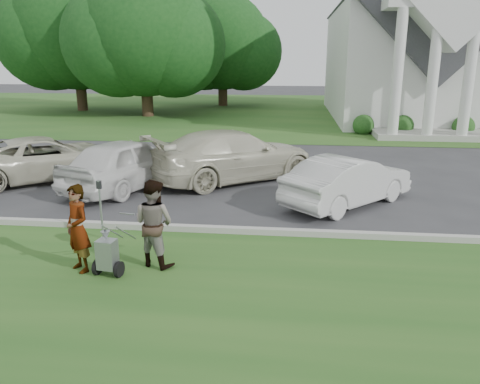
% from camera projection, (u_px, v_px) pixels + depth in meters
% --- Properties ---
extents(ground, '(120.00, 120.00, 0.00)m').
position_uv_depth(ground, '(205.00, 241.00, 10.07)').
color(ground, '#333335').
rests_on(ground, ground).
extents(grass_strip, '(80.00, 7.00, 0.01)m').
position_uv_depth(grass_strip, '(170.00, 314.00, 7.20)').
color(grass_strip, '#23501B').
rests_on(grass_strip, ground).
extents(church_lawn, '(80.00, 30.00, 0.01)m').
position_uv_depth(church_lawn, '(269.00, 110.00, 35.87)').
color(church_lawn, '#23501B').
rests_on(church_lawn, ground).
extents(curb, '(80.00, 0.18, 0.15)m').
position_uv_depth(curb, '(209.00, 229.00, 10.58)').
color(curb, '#9E9E93').
rests_on(curb, ground).
extents(church, '(9.19, 19.00, 24.10)m').
position_uv_depth(church, '(409.00, 23.00, 29.57)').
color(church, white).
rests_on(church, ground).
extents(tree_left, '(10.63, 8.40, 9.71)m').
position_uv_depth(tree_left, '(144.00, 38.00, 30.52)').
color(tree_left, '#332316').
rests_on(tree_left, ground).
extents(tree_far, '(11.64, 9.20, 10.73)m').
position_uv_depth(tree_far, '(76.00, 31.00, 33.87)').
color(tree_far, '#332316').
rests_on(tree_far, ground).
extents(tree_back, '(9.61, 7.60, 8.89)m').
position_uv_depth(tree_back, '(222.00, 47.00, 37.85)').
color(tree_back, '#332316').
rests_on(tree_back, ground).
extents(striping_cart, '(0.55, 1.04, 0.93)m').
position_uv_depth(striping_cart, '(108.00, 255.00, 8.39)').
color(striping_cart, black).
rests_on(striping_cart, ground).
extents(person_left, '(0.71, 0.68, 1.63)m').
position_uv_depth(person_left, '(78.00, 229.00, 8.47)').
color(person_left, '#999999').
rests_on(person_left, ground).
extents(person_right, '(0.99, 0.89, 1.67)m').
position_uv_depth(person_right, '(154.00, 224.00, 8.71)').
color(person_right, '#999999').
rests_on(person_right, ground).
extents(parking_meter_near, '(0.10, 0.09, 1.33)m').
position_uv_depth(parking_meter_near, '(100.00, 202.00, 9.98)').
color(parking_meter_near, '#989BA0').
rests_on(parking_meter_near, ground).
extents(car_a, '(5.29, 4.95, 1.38)m').
position_uv_depth(car_a, '(47.00, 158.00, 15.15)').
color(car_a, beige).
rests_on(car_a, ground).
extents(car_b, '(3.36, 4.88, 1.54)m').
position_uv_depth(car_b, '(128.00, 163.00, 14.06)').
color(car_b, silver).
rests_on(car_b, ground).
extents(car_c, '(5.79, 5.22, 1.62)m').
position_uv_depth(car_c, '(234.00, 155.00, 14.98)').
color(car_c, beige).
rests_on(car_c, ground).
extents(car_d, '(3.78, 3.88, 1.32)m').
position_uv_depth(car_d, '(348.00, 181.00, 12.45)').
color(car_d, silver).
rests_on(car_d, ground).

